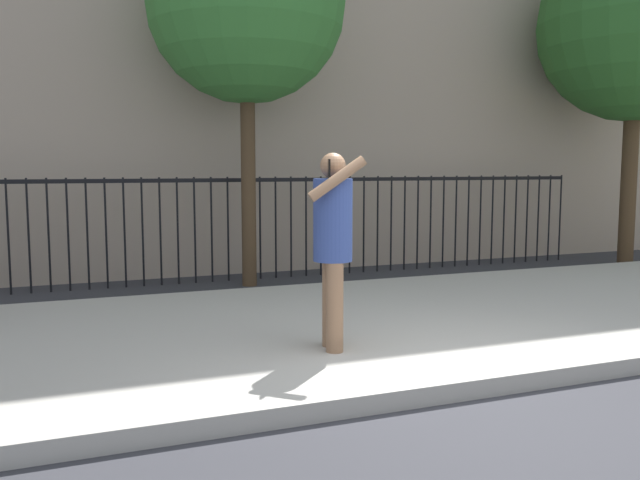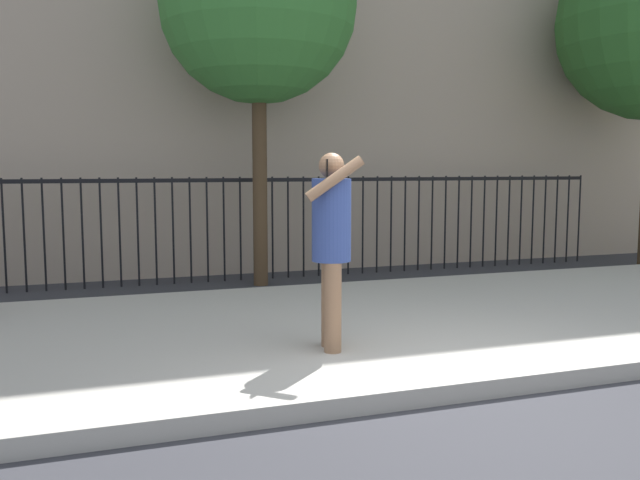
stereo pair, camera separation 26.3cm
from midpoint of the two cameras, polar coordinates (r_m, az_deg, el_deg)
ground_plane at (r=5.24m, az=11.17°, el=-13.32°), size 60.00×60.00×0.00m
sidewalk at (r=7.09m, az=1.45°, el=-7.39°), size 28.00×4.40×0.15m
iron_fence at (r=10.42m, az=-6.54°, el=2.20°), size 12.03×0.04×1.60m
pedestrian_on_phone at (r=5.81m, az=-0.25°, el=0.35°), size 0.51×0.70×1.72m
street_tree_near at (r=10.11m, az=-7.09°, el=19.38°), size 2.83×2.83×5.48m
street_tree_mid at (r=13.29m, az=24.87°, el=16.32°), size 3.36×3.36×5.90m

